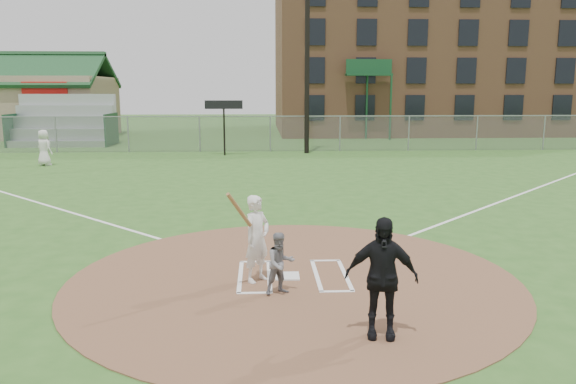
{
  "coord_description": "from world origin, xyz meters",
  "views": [
    {
      "loc": [
        -0.61,
        -10.04,
        3.52
      ],
      "look_at": [
        0.0,
        2.0,
        1.3
      ],
      "focal_mm": 35.0,
      "sensor_mm": 36.0,
      "label": 1
    }
  ],
  "objects_px": {
    "home_plate": "(287,276)",
    "catcher": "(280,263)",
    "ondeck_player": "(44,148)",
    "umpire": "(381,277)",
    "batter_at_plate": "(257,238)"
  },
  "relations": [
    {
      "from": "home_plate",
      "to": "catcher",
      "type": "height_order",
      "value": "catcher"
    },
    {
      "from": "ondeck_player",
      "to": "catcher",
      "type": "bearing_deg",
      "value": 151.15
    },
    {
      "from": "home_plate",
      "to": "ondeck_player",
      "type": "height_order",
      "value": "ondeck_player"
    },
    {
      "from": "home_plate",
      "to": "umpire",
      "type": "relative_size",
      "value": 0.26
    },
    {
      "from": "home_plate",
      "to": "batter_at_plate",
      "type": "relative_size",
      "value": 0.26
    },
    {
      "from": "ondeck_player",
      "to": "batter_at_plate",
      "type": "distance_m",
      "value": 19.33
    },
    {
      "from": "batter_at_plate",
      "to": "catcher",
      "type": "bearing_deg",
      "value": -59.2
    },
    {
      "from": "umpire",
      "to": "batter_at_plate",
      "type": "xyz_separation_m",
      "value": [
        -1.77,
        2.44,
        -0.07
      ]
    },
    {
      "from": "umpire",
      "to": "ondeck_player",
      "type": "distance_m",
      "value": 22.34
    },
    {
      "from": "batter_at_plate",
      "to": "umpire",
      "type": "bearing_deg",
      "value": -54.1
    },
    {
      "from": "home_plate",
      "to": "catcher",
      "type": "bearing_deg",
      "value": -100.6
    },
    {
      "from": "umpire",
      "to": "batter_at_plate",
      "type": "relative_size",
      "value": 0.99
    },
    {
      "from": "home_plate",
      "to": "umpire",
      "type": "xyz_separation_m",
      "value": [
        1.2,
        -2.63,
        0.86
      ]
    },
    {
      "from": "catcher",
      "to": "ondeck_player",
      "type": "height_order",
      "value": "ondeck_player"
    },
    {
      "from": "umpire",
      "to": "catcher",
      "type": "bearing_deg",
      "value": 137.33
    }
  ]
}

